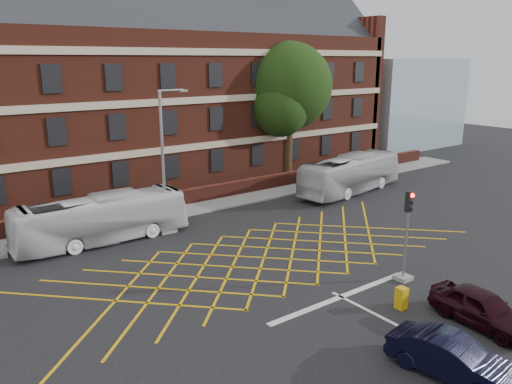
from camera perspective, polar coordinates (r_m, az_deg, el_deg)
ground at (r=24.67m, az=3.77°, el=-8.94°), size 120.00×120.00×0.00m
victorian_building at (r=41.93m, az=-15.99°, el=11.46°), size 51.00×12.17×20.40m
boundary_wall at (r=34.81m, az=-10.18°, el=-1.00°), size 56.00×0.50×1.10m
far_pavement at (r=34.09m, az=-9.38°, el=-2.17°), size 60.00×3.00×0.12m
glass_block at (r=62.05m, az=15.52°, el=9.82°), size 14.00×10.00×10.00m
box_junction_hatching at (r=26.10m, az=0.91°, el=-7.51°), size 8.22×8.22×0.02m
stop_line at (r=22.39m, az=9.70°, el=-11.72°), size 8.00×0.30×0.02m
centre_line at (r=19.14m, az=24.56°, el=-17.93°), size 0.15×14.00×0.02m
bus_left at (r=29.16m, az=-17.23°, el=-2.97°), size 9.67×2.38×2.69m
bus_right at (r=38.98m, az=10.77°, el=2.03°), size 10.55×3.96×2.87m
car_navy at (r=18.06m, az=21.51°, el=-17.19°), size 2.15×4.32×1.36m
car_maroon at (r=21.56m, az=24.43°, el=-11.98°), size 1.96×4.23×1.40m
deciduous_tree at (r=43.61m, az=3.67°, el=11.30°), size 7.68×7.49×11.51m
traffic_light_near at (r=23.98m, az=16.74°, el=-5.74°), size 0.70×0.70×4.27m
street_lamp at (r=29.62m, az=-10.35°, el=0.72°), size 2.25×1.00×8.34m
utility_cabinet at (r=21.81m, az=16.28°, el=-11.56°), size 0.40×0.41×0.92m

